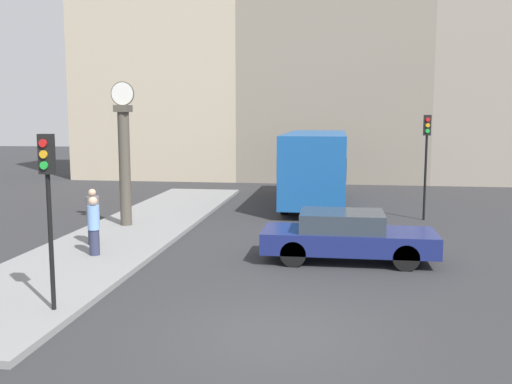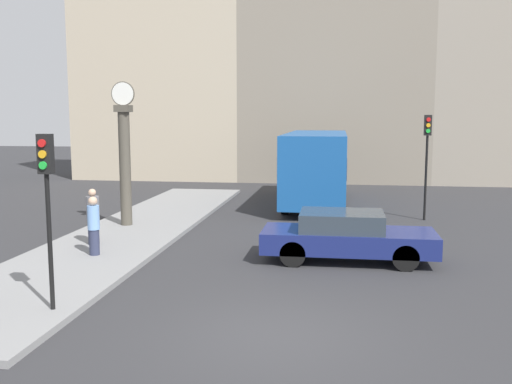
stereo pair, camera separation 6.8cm
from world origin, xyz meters
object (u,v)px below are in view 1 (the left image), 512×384
Objects in this scene: sedan_car at (347,236)px; traffic_light_far at (426,145)px; pedestrian_blue_stripe at (94,226)px; bus_distant at (316,164)px; pedestrian_grey_jacket at (93,217)px; traffic_light_near at (48,185)px; street_clock at (124,158)px.

traffic_light_far reaches higher than sedan_car.
traffic_light_far is at bearing 65.74° from sedan_car.
sedan_car is at bearing 7.18° from pedestrian_blue_stripe.
bus_distant is 11.44m from pedestrian_grey_jacket.
traffic_light_near reaches higher than pedestrian_blue_stripe.
pedestrian_grey_jacket is (-10.40, -6.30, -1.87)m from traffic_light_far.
traffic_light_far is 11.05m from street_clock.
pedestrian_grey_jacket is (-0.57, 1.23, 0.00)m from pedestrian_blue_stripe.
traffic_light_far is (4.23, -3.30, 1.02)m from bus_distant.
street_clock is 3.43m from pedestrian_grey_jacket.
pedestrian_blue_stripe is (0.73, -4.30, -1.53)m from street_clock.
traffic_light_far is at bearing 37.43° from pedestrian_blue_stripe.
bus_distant is 15.84m from traffic_light_near.
pedestrian_blue_stripe is (-6.83, -0.86, 0.26)m from sedan_car.
traffic_light_near is 8.82m from street_clock.
sedan_car is 1.35× the size of traffic_light_near.
sedan_car is 0.94× the size of street_clock.
bus_distant is 2.24× the size of traffic_light_far.
street_clock is 2.98× the size of pedestrian_grey_jacket.
sedan_car is at bearing 41.99° from traffic_light_near.
pedestrian_blue_stripe reaches higher than sedan_car.
bus_distant is 12.22m from pedestrian_blue_stripe.
bus_distant is at bearing 73.32° from traffic_light_near.
traffic_light_far is at bearing 53.50° from traffic_light_near.
traffic_light_far is (8.77, 11.86, 0.21)m from traffic_light_near.
traffic_light_near reaches higher than sedan_car.
pedestrian_grey_jacket is at bearing 106.31° from traffic_light_near.
sedan_car is at bearing -2.83° from pedestrian_grey_jacket.
pedestrian_blue_stripe is at bearing 103.74° from traffic_light_near.
bus_distant is 9.12m from street_clock.
street_clock reaches higher than bus_distant.
pedestrian_grey_jacket is at bearing -122.72° from bus_distant.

